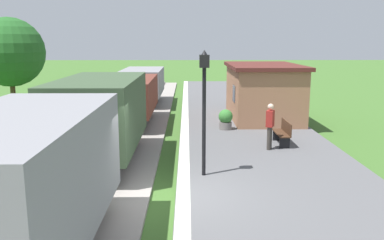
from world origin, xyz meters
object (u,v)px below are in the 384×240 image
station_hut (263,91)px  bench_near_hut (283,132)px  bench_down_platform (247,98)px  lamp_post_near (204,90)px  freight_train (114,109)px  tree_trackside_far (10,52)px  person_waiting (270,125)px  potted_planter (226,119)px

station_hut → bench_near_hut: bearing=-91.9°
station_hut → bench_down_platform: 4.42m
lamp_post_near → station_hut: bearing=69.3°
freight_train → tree_trackside_far: 10.37m
bench_near_hut → person_waiting: size_ratio=0.88×
bench_near_hut → person_waiting: 1.10m
lamp_post_near → bench_near_hut: bearing=48.4°
station_hut → bench_near_hut: station_hut is taller
bench_down_platform → tree_trackside_far: 14.09m
lamp_post_near → potted_planter: bearing=78.8°
bench_near_hut → tree_trackside_far: (-13.69, 7.95, 2.84)m
freight_train → person_waiting: freight_train is taller
potted_planter → station_hut: bearing=51.4°
bench_down_platform → person_waiting: person_waiting is taller
station_hut → person_waiting: station_hut is taller
bench_down_platform → freight_train: bearing=-126.1°
station_hut → lamp_post_near: size_ratio=1.57×
bench_near_hut → bench_down_platform: 9.72m
lamp_post_near → freight_train: bearing=128.5°
tree_trackside_far → bench_down_platform: bearing=7.3°
freight_train → bench_near_hut: (6.62, -0.64, -0.83)m
person_waiting → tree_trackside_far: tree_trackside_far is taller
freight_train → bench_near_hut: bearing=-5.5°
freight_train → lamp_post_near: bearing=-51.5°
freight_train → person_waiting: (5.94, -1.38, -0.37)m
bench_near_hut → bench_down_platform: same height
tree_trackside_far → freight_train: bearing=-45.9°
bench_near_hut → person_waiting: (-0.67, -0.74, 0.46)m
bench_near_hut → potted_planter: potted_planter is taller
person_waiting → lamp_post_near: 4.18m
bench_near_hut → bench_down_platform: size_ratio=1.00×
person_waiting → lamp_post_near: size_ratio=0.46×
person_waiting → potted_planter: bearing=-45.0°
station_hut → potted_planter: size_ratio=6.33×
lamp_post_near → person_waiting: bearing=48.6°
bench_near_hut → tree_trackside_far: size_ratio=0.27×
station_hut → person_waiting: size_ratio=3.39×
bench_near_hut → station_hut: bearing=88.1°
station_hut → potted_planter: station_hut is taller
potted_planter → lamp_post_near: lamp_post_near is taller
potted_planter → lamp_post_near: size_ratio=0.25×
station_hut → bench_down_platform: station_hut is taller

